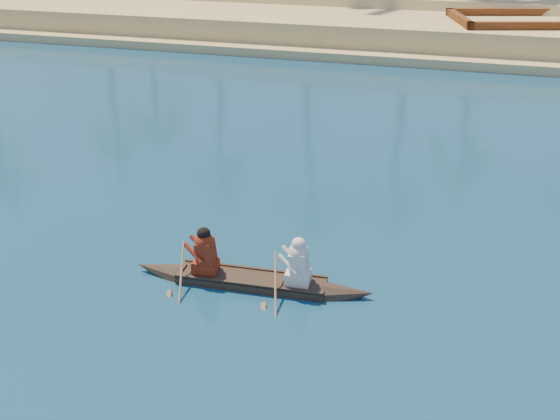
% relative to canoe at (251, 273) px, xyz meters
% --- Properties ---
extents(shrub_cluster, '(100.00, 6.00, 2.40)m').
position_rel_canoe_xyz_m(shrub_cluster, '(1.44, 26.38, 0.97)').
color(shrub_cluster, '#273D16').
rests_on(shrub_cluster, ground).
extents(canoe, '(4.36, 0.82, 1.19)m').
position_rel_canoe_xyz_m(canoe, '(0.00, 0.00, 0.00)').
color(canoe, '#32291B').
rests_on(canoe, ground).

